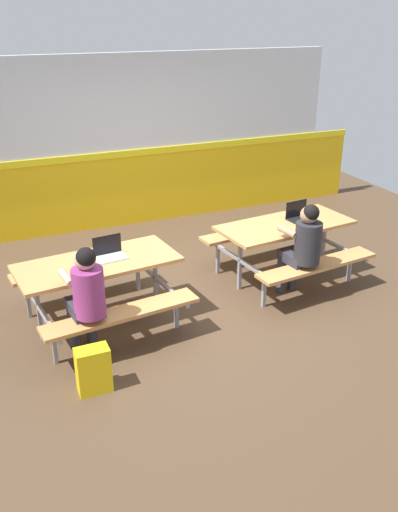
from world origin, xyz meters
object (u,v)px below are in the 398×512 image
object	(u,v)px
picnic_table_left	(98,276)
student_further	(303,244)
laptop_silver	(110,253)
laptop_dark	(299,216)
student_nearer	(86,293)
backpack_dark	(93,370)
picnic_table_right	(285,236)

from	to	relation	value
picnic_table_left	student_further	xyz separation A→B (m)	(2.30, -0.39, 0.13)
picnic_table_left	laptop_silver	bearing A→B (deg)	19.77
student_further	laptop_dark	distance (m)	0.73
student_nearer	backpack_dark	size ratio (longest dim) A/B	2.74
student_nearer	backpack_dark	distance (m)	0.74
student_nearer	laptop_dark	xyz separation A→B (m)	(2.89, 0.83, 0.08)
student_nearer	laptop_dark	size ratio (longest dim) A/B	3.52
laptop_silver	picnic_table_left	bearing A→B (deg)	-160.23
student_nearer	laptop_silver	distance (m)	0.76
student_further	backpack_dark	bearing A→B (deg)	-164.37
laptop_silver	student_further	bearing A→B (deg)	-11.77
picnic_table_left	student_nearer	size ratio (longest dim) A/B	1.46
picnic_table_left	picnic_table_right	xyz separation A→B (m)	(2.41, 0.18, 0.00)
student_further	laptop_silver	bearing A→B (deg)	168.23
picnic_table_right	backpack_dark	xyz separation A→B (m)	(-2.76, -1.31, -0.36)
picnic_table_right	laptop_silver	bearing A→B (deg)	-176.79
student_further	backpack_dark	size ratio (longest dim) A/B	2.74
laptop_silver	laptop_dark	distance (m)	2.50
picnic_table_right	student_nearer	distance (m)	2.77
student_further	laptop_dark	bearing A→B (deg)	61.28
picnic_table_right	student_further	size ratio (longest dim) A/B	1.46
picnic_table_left	picnic_table_right	distance (m)	2.42
picnic_table_right	laptop_silver	size ratio (longest dim) A/B	5.16
picnic_table_left	laptop_silver	size ratio (longest dim) A/B	5.16
laptop_dark	backpack_dark	distance (m)	3.35
laptop_silver	laptop_dark	size ratio (longest dim) A/B	1.00
laptop_silver	laptop_dark	world-z (taller)	same
picnic_table_right	student_further	distance (m)	0.60
student_further	backpack_dark	distance (m)	2.79
picnic_table_right	laptop_dark	world-z (taller)	laptop_dark
picnic_table_right	laptop_dark	xyz separation A→B (m)	(0.24, 0.06, 0.21)
picnic_table_left	picnic_table_right	bearing A→B (deg)	4.31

